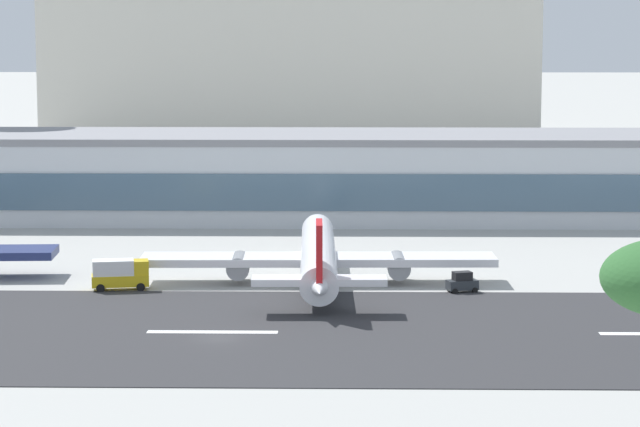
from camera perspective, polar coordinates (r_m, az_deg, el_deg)
The scene contains 8 objects.
ground_plane at distance 127.40m, azimuth -4.11°, elevation -5.07°, with size 1400.00×1400.00×0.00m, color #A8A8A3.
runway_strip at distance 129.66m, azimuth -4.01°, elevation -4.82°, with size 800.00×39.58×0.08m, color #2D2D30.
runway_centreline_dash_4 at distance 129.73m, azimuth -4.38°, elevation -4.80°, with size 12.00×1.20×0.01m, color white.
terminal_building at distance 204.88m, azimuth 0.44°, elevation 1.55°, with size 179.29×24.05×12.33m.
distant_hotel_block at distance 336.61m, azimuth -1.17°, elevation 5.99°, with size 114.18×35.33×36.30m, color beige.
airliner_red_tail_gate_1 at distance 152.63m, azimuth -0.06°, elevation -1.81°, with size 38.76×43.60×9.10m.
service_box_truck_0 at distance 151.12m, azimuth -8.09°, elevation -2.41°, with size 6.34×3.56×3.25m.
service_baggage_tug_1 at distance 149.19m, azimuth 5.77°, elevation -2.80°, with size 3.53×2.63×2.20m.
Camera 1 is at (11.48, -123.73, 28.09)m, focal length 79.09 mm.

